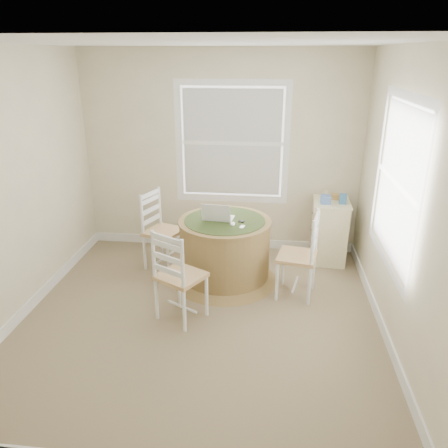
# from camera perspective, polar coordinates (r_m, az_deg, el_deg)

# --- Properties ---
(room) EXTENTS (3.64, 3.64, 2.64)m
(room) POSITION_cam_1_polar(r_m,az_deg,el_deg) (4.13, -0.83, 4.23)
(room) COLOR #917F5C
(room) RESTS_ON ground
(round_table) EXTENTS (1.24, 1.24, 0.76)m
(round_table) POSITION_cam_1_polar(r_m,az_deg,el_deg) (5.07, 0.10, -3.12)
(round_table) COLOR olive
(round_table) RESTS_ON ground
(chair_left) EXTENTS (0.52, 0.53, 0.95)m
(chair_left) POSITION_cam_1_polar(r_m,az_deg,el_deg) (5.42, -7.89, -0.95)
(chair_left) COLOR white
(chair_left) RESTS_ON ground
(chair_near) EXTENTS (0.56, 0.55, 0.95)m
(chair_near) POSITION_cam_1_polar(r_m,az_deg,el_deg) (4.35, -5.67, -6.73)
(chair_near) COLOR white
(chair_near) RESTS_ON ground
(chair_right) EXTENTS (0.47, 0.49, 0.95)m
(chair_right) POSITION_cam_1_polar(r_m,az_deg,el_deg) (4.80, 9.50, -4.12)
(chair_right) COLOR white
(chair_right) RESTS_ON ground
(laptop) EXTENTS (0.36, 0.32, 0.23)m
(laptop) POSITION_cam_1_polar(r_m,az_deg,el_deg) (4.95, -0.77, 0.93)
(laptop) COLOR white
(laptop) RESTS_ON round_table
(mouse) EXTENTS (0.08, 0.11, 0.03)m
(mouse) POSITION_cam_1_polar(r_m,az_deg,el_deg) (4.81, 1.15, 0.01)
(mouse) COLOR white
(mouse) RESTS_ON round_table
(phone) EXTENTS (0.06, 0.10, 0.02)m
(phone) POSITION_cam_1_polar(r_m,az_deg,el_deg) (4.75, 2.39, -0.41)
(phone) COLOR #B7BABF
(phone) RESTS_ON round_table
(keys) EXTENTS (0.07, 0.06, 0.02)m
(keys) POSITION_cam_1_polar(r_m,az_deg,el_deg) (4.89, 2.30, 0.29)
(keys) COLOR black
(keys) RESTS_ON round_table
(corner_chest) EXTENTS (0.47, 0.62, 0.80)m
(corner_chest) POSITION_cam_1_polar(r_m,az_deg,el_deg) (5.75, 13.53, -0.79)
(corner_chest) COLOR #FBF0BC
(corner_chest) RESTS_ON ground
(tissue_box) EXTENTS (0.12, 0.12, 0.10)m
(tissue_box) POSITION_cam_1_polar(r_m,az_deg,el_deg) (5.48, 13.10, 3.13)
(tissue_box) COLOR #567AC5
(tissue_box) RESTS_ON corner_chest
(box_yellow) EXTENTS (0.15, 0.11, 0.06)m
(box_yellow) POSITION_cam_1_polar(r_m,az_deg,el_deg) (5.69, 14.60, 3.49)
(box_yellow) COLOR #C18D44
(box_yellow) RESTS_ON corner_chest
(box_blue) EXTENTS (0.08, 0.08, 0.12)m
(box_blue) POSITION_cam_1_polar(r_m,az_deg,el_deg) (5.52, 15.32, 3.18)
(box_blue) COLOR teal
(box_blue) RESTS_ON corner_chest
(cup_cream) EXTENTS (0.07, 0.07, 0.09)m
(cup_cream) POSITION_cam_1_polar(r_m,az_deg,el_deg) (5.76, 13.05, 3.98)
(cup_cream) COLOR beige
(cup_cream) RESTS_ON corner_chest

